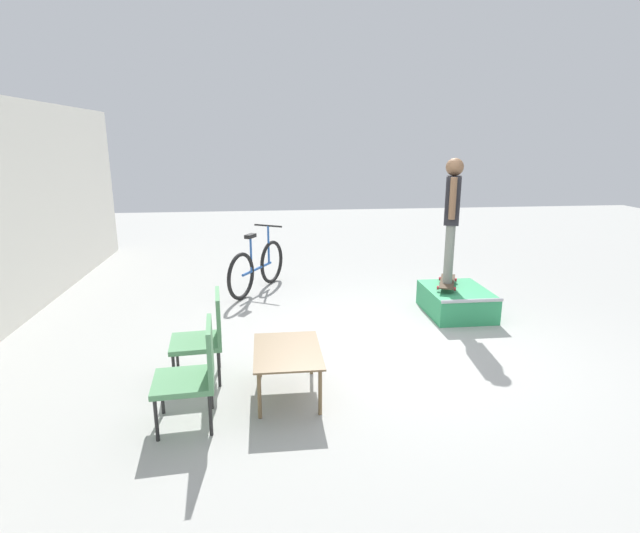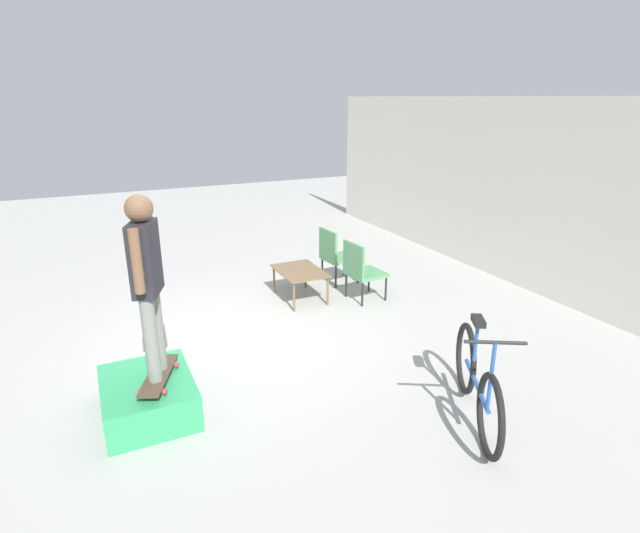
# 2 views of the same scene
# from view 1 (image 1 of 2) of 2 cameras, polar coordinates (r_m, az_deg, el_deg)

# --- Properties ---
(ground_plane) EXTENTS (24.00, 24.00, 0.00)m
(ground_plane) POSITION_cam_1_polar(r_m,az_deg,el_deg) (6.23, 8.87, -8.98)
(ground_plane) COLOR #A8A8A3
(skate_ramp_box) EXTENTS (1.10, 0.85, 0.39)m
(skate_ramp_box) POSITION_cam_1_polar(r_m,az_deg,el_deg) (7.45, 15.31, -3.85)
(skate_ramp_box) COLOR #339E60
(skate_ramp_box) RESTS_ON ground_plane
(skateboard_on_ramp) EXTENTS (0.80, 0.49, 0.07)m
(skateboard_on_ramp) POSITION_cam_1_polar(r_m,az_deg,el_deg) (7.43, 14.34, -1.68)
(skateboard_on_ramp) COLOR #473828
(skateboard_on_ramp) RESTS_ON skate_ramp_box
(person_skater) EXTENTS (0.54, 0.32, 1.74)m
(person_skater) POSITION_cam_1_polar(r_m,az_deg,el_deg) (7.22, 14.85, 6.25)
(person_skater) COLOR gray
(person_skater) RESTS_ON skateboard_on_ramp
(coffee_table) EXTENTS (0.93, 0.65, 0.47)m
(coffee_table) POSITION_cam_1_polar(r_m,az_deg,el_deg) (4.93, -3.75, -10.05)
(coffee_table) COLOR brown
(coffee_table) RESTS_ON ground_plane
(patio_chair_left) EXTENTS (0.56, 0.56, 0.93)m
(patio_chair_left) POSITION_cam_1_polar(r_m,az_deg,el_deg) (4.55, -14.16, -11.44)
(patio_chair_left) COLOR black
(patio_chair_left) RESTS_ON ground_plane
(patio_chair_right) EXTENTS (0.56, 0.56, 0.93)m
(patio_chair_right) POSITION_cam_1_polar(r_m,az_deg,el_deg) (5.34, -12.98, -7.41)
(patio_chair_right) COLOR black
(patio_chair_right) RESTS_ON ground_plane
(bicycle) EXTENTS (1.56, 0.91, 1.04)m
(bicycle) POSITION_cam_1_polar(r_m,az_deg,el_deg) (8.28, -7.18, -0.10)
(bicycle) COLOR black
(bicycle) RESTS_ON ground_plane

